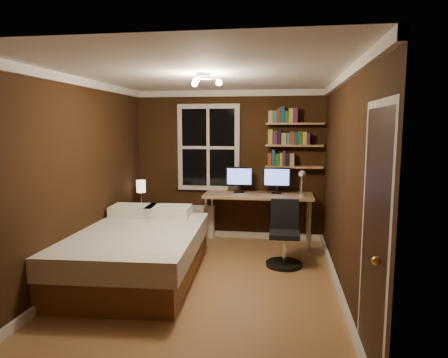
# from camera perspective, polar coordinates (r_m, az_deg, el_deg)

# --- Properties ---
(floor) EXTENTS (4.20, 4.20, 0.00)m
(floor) POSITION_cam_1_polar(r_m,az_deg,el_deg) (5.07, -2.56, -14.62)
(floor) COLOR olive
(floor) RESTS_ON ground
(wall_back) EXTENTS (3.20, 0.04, 2.50)m
(wall_back) POSITION_cam_1_polar(r_m,az_deg,el_deg) (6.80, 0.74, 1.98)
(wall_back) COLOR black
(wall_back) RESTS_ON ground
(wall_left) EXTENTS (0.04, 4.20, 2.50)m
(wall_left) POSITION_cam_1_polar(r_m,az_deg,el_deg) (5.28, -19.95, -0.10)
(wall_left) COLOR black
(wall_left) RESTS_ON ground
(wall_right) EXTENTS (0.04, 4.20, 2.50)m
(wall_right) POSITION_cam_1_polar(r_m,az_deg,el_deg) (4.70, 16.85, -0.86)
(wall_right) COLOR black
(wall_right) RESTS_ON ground
(ceiling) EXTENTS (3.20, 4.20, 0.02)m
(ceiling) POSITION_cam_1_polar(r_m,az_deg,el_deg) (4.73, -2.75, 14.70)
(ceiling) COLOR white
(ceiling) RESTS_ON wall_back
(window) EXTENTS (1.06, 0.06, 1.46)m
(window) POSITION_cam_1_polar(r_m,az_deg,el_deg) (6.79, -2.23, 4.51)
(window) COLOR silver
(window) RESTS_ON wall_back
(door) EXTENTS (0.03, 0.82, 2.05)m
(door) POSITION_cam_1_polar(r_m,az_deg,el_deg) (3.25, 20.51, -8.78)
(door) COLOR black
(door) RESTS_ON ground
(door_knob) EXTENTS (0.06, 0.06, 0.06)m
(door_knob) POSITION_cam_1_polar(r_m,az_deg,el_deg) (2.97, 20.94, -10.85)
(door_knob) COLOR gold
(door_knob) RESTS_ON door
(ceiling_fixture) EXTENTS (0.44, 0.44, 0.18)m
(ceiling_fixture) POSITION_cam_1_polar(r_m,az_deg,el_deg) (4.62, -2.99, 13.61)
(ceiling_fixture) COLOR beige
(ceiling_fixture) RESTS_ON ceiling
(bookshelf_lower) EXTENTS (0.92, 0.22, 0.03)m
(bookshelf_lower) POSITION_cam_1_polar(r_m,az_deg,el_deg) (6.62, 9.91, 1.72)
(bookshelf_lower) COLOR #9E7B4C
(bookshelf_lower) RESTS_ON wall_back
(books_row_lower) EXTENTS (0.42, 0.16, 0.23)m
(books_row_lower) POSITION_cam_1_polar(r_m,az_deg,el_deg) (6.61, 9.94, 2.84)
(books_row_lower) COLOR maroon
(books_row_lower) RESTS_ON bookshelf_lower
(bookshelf_middle) EXTENTS (0.92, 0.22, 0.03)m
(bookshelf_middle) POSITION_cam_1_polar(r_m,az_deg,el_deg) (6.59, 9.98, 4.74)
(bookshelf_middle) COLOR #9E7B4C
(bookshelf_middle) RESTS_ON wall_back
(books_row_middle) EXTENTS (0.60, 0.16, 0.23)m
(books_row_middle) POSITION_cam_1_polar(r_m,az_deg,el_deg) (6.59, 10.00, 5.87)
(books_row_middle) COLOR navy
(books_row_middle) RESTS_ON bookshelf_middle
(bookshelf_upper) EXTENTS (0.92, 0.22, 0.03)m
(bookshelf_upper) POSITION_cam_1_polar(r_m,az_deg,el_deg) (6.59, 10.05, 7.79)
(bookshelf_upper) COLOR #9E7B4C
(bookshelf_upper) RESTS_ON wall_back
(books_row_upper) EXTENTS (0.42, 0.16, 0.23)m
(books_row_upper) POSITION_cam_1_polar(r_m,az_deg,el_deg) (6.59, 10.08, 8.92)
(books_row_upper) COLOR #265826
(books_row_upper) RESTS_ON bookshelf_upper
(bed) EXTENTS (1.73, 2.32, 0.76)m
(bed) POSITION_cam_1_polar(r_m,az_deg,el_deg) (5.27, -12.74, -10.16)
(bed) COLOR brown
(bed) RESTS_ON ground
(nightstand) EXTENTS (0.59, 0.59, 0.59)m
(nightstand) POSITION_cam_1_polar(r_m,az_deg,el_deg) (6.84, -11.63, -6.26)
(nightstand) COLOR brown
(nightstand) RESTS_ON ground
(bedside_lamp) EXTENTS (0.15, 0.15, 0.44)m
(bedside_lamp) POSITION_cam_1_polar(r_m,az_deg,el_deg) (6.73, -11.75, -2.01)
(bedside_lamp) COLOR white
(bedside_lamp) RESTS_ON nightstand
(radiator) EXTENTS (0.37, 0.13, 0.55)m
(radiator) POSITION_cam_1_polar(r_m,az_deg,el_deg) (6.93, -2.93, -6.11)
(radiator) COLOR silver
(radiator) RESTS_ON ground
(desk) EXTENTS (1.74, 0.65, 0.83)m
(desk) POSITION_cam_1_polar(r_m,az_deg,el_deg) (6.47, 4.93, -2.66)
(desk) COLOR #9E7B4C
(desk) RESTS_ON ground
(monitor_left) EXTENTS (0.44, 0.12, 0.42)m
(monitor_left) POSITION_cam_1_polar(r_m,az_deg,el_deg) (6.54, 2.20, -0.12)
(monitor_left) COLOR black
(monitor_left) RESTS_ON desk
(monitor_right) EXTENTS (0.44, 0.12, 0.42)m
(monitor_right) POSITION_cam_1_polar(r_m,az_deg,el_deg) (6.50, 7.54, -0.23)
(monitor_right) COLOR black
(monitor_right) RESTS_ON desk
(desk_lamp) EXTENTS (0.14, 0.32, 0.44)m
(desk_lamp) POSITION_cam_1_polar(r_m,az_deg,el_deg) (6.23, 11.05, -0.56)
(desk_lamp) COLOR silver
(desk_lamp) RESTS_ON desk
(office_chair) EXTENTS (0.50, 0.50, 0.90)m
(office_chair) POSITION_cam_1_polar(r_m,az_deg,el_deg) (5.62, 8.61, -8.84)
(office_chair) COLOR black
(office_chair) RESTS_ON ground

